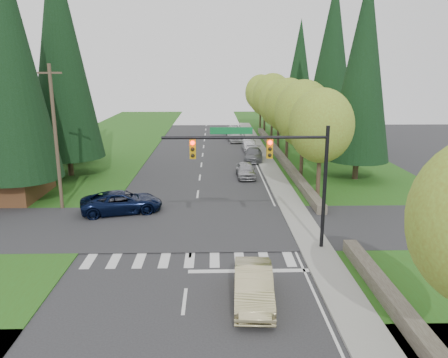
{
  "coord_description": "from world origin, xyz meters",
  "views": [
    {
      "loc": [
        1.28,
        -17.83,
        9.61
      ],
      "look_at": [
        1.94,
        9.25,
        2.8
      ],
      "focal_mm": 35.0,
      "sensor_mm": 36.0,
      "label": 1
    }
  ],
  "objects_px": {
    "parked_car_a": "(246,170)",
    "parked_car_c": "(249,146)",
    "parked_car_e": "(233,132)",
    "sedan_champagne": "(253,286)",
    "parked_car_d": "(235,136)",
    "suv_navy": "(122,202)",
    "parked_car_b": "(254,155)"
  },
  "relations": [
    {
      "from": "parked_car_a",
      "to": "parked_car_e",
      "type": "bearing_deg",
      "value": 88.31
    },
    {
      "from": "sedan_champagne",
      "to": "parked_car_d",
      "type": "relative_size",
      "value": 1.03
    },
    {
      "from": "parked_car_b",
      "to": "parked_car_e",
      "type": "bearing_deg",
      "value": 100.16
    },
    {
      "from": "parked_car_a",
      "to": "parked_car_d",
      "type": "xyz_separation_m",
      "value": [
        0.0,
        20.44,
        0.06
      ]
    },
    {
      "from": "suv_navy",
      "to": "sedan_champagne",
      "type": "bearing_deg",
      "value": -161.01
    },
    {
      "from": "parked_car_e",
      "to": "sedan_champagne",
      "type": "bearing_deg",
      "value": -93.19
    },
    {
      "from": "sedan_champagne",
      "to": "parked_car_d",
      "type": "height_order",
      "value": "sedan_champagne"
    },
    {
      "from": "suv_navy",
      "to": "parked_car_b",
      "type": "relative_size",
      "value": 1.18
    },
    {
      "from": "suv_navy",
      "to": "parked_car_a",
      "type": "bearing_deg",
      "value": -57.27
    },
    {
      "from": "parked_car_e",
      "to": "suv_navy",
      "type": "bearing_deg",
      "value": -106.37
    },
    {
      "from": "parked_car_c",
      "to": "parked_car_e",
      "type": "bearing_deg",
      "value": 95.91
    },
    {
      "from": "parked_car_a",
      "to": "parked_car_e",
      "type": "distance_m",
      "value": 25.27
    },
    {
      "from": "parked_car_d",
      "to": "parked_car_b",
      "type": "bearing_deg",
      "value": -88.08
    },
    {
      "from": "parked_car_a",
      "to": "parked_car_c",
      "type": "height_order",
      "value": "parked_car_a"
    },
    {
      "from": "sedan_champagne",
      "to": "parked_car_d",
      "type": "bearing_deg",
      "value": 91.38
    },
    {
      "from": "sedan_champagne",
      "to": "parked_car_b",
      "type": "bearing_deg",
      "value": 87.94
    },
    {
      "from": "sedan_champagne",
      "to": "suv_navy",
      "type": "relative_size",
      "value": 0.83
    },
    {
      "from": "parked_car_d",
      "to": "parked_car_e",
      "type": "relative_size",
      "value": 0.89
    },
    {
      "from": "parked_car_b",
      "to": "parked_car_a",
      "type": "bearing_deg",
      "value": -94.91
    },
    {
      "from": "parked_car_d",
      "to": "parked_car_e",
      "type": "distance_m",
      "value": 4.83
    },
    {
      "from": "parked_car_c",
      "to": "sedan_champagne",
      "type": "bearing_deg",
      "value": -95.05
    },
    {
      "from": "parked_car_d",
      "to": "parked_car_e",
      "type": "xyz_separation_m",
      "value": [
        0.0,
        4.83,
        -0.03
      ]
    },
    {
      "from": "parked_car_a",
      "to": "parked_car_d",
      "type": "relative_size",
      "value": 0.92
    },
    {
      "from": "parked_car_d",
      "to": "parked_car_e",
      "type": "bearing_deg",
      "value": 85.74
    },
    {
      "from": "suv_navy",
      "to": "parked_car_e",
      "type": "height_order",
      "value": "suv_navy"
    },
    {
      "from": "suv_navy",
      "to": "parked_car_e",
      "type": "distance_m",
      "value": 36.42
    },
    {
      "from": "suv_navy",
      "to": "parked_car_b",
      "type": "distance_m",
      "value": 20.45
    },
    {
      "from": "suv_navy",
      "to": "parked_car_e",
      "type": "xyz_separation_m",
      "value": [
        9.25,
        35.22,
        -0.04
      ]
    },
    {
      "from": "parked_car_b",
      "to": "parked_car_e",
      "type": "relative_size",
      "value": 0.93
    },
    {
      "from": "parked_car_c",
      "to": "suv_navy",
      "type": "bearing_deg",
      "value": -115.39
    },
    {
      "from": "suv_navy",
      "to": "parked_car_d",
      "type": "height_order",
      "value": "suv_navy"
    },
    {
      "from": "parked_car_b",
      "to": "parked_car_d",
      "type": "height_order",
      "value": "parked_car_d"
    }
  ]
}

